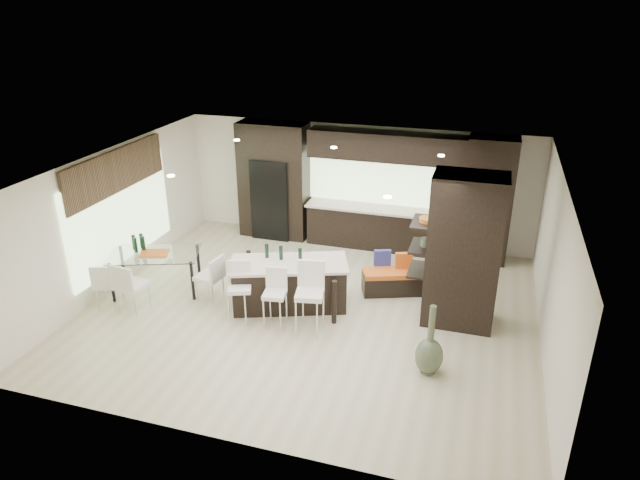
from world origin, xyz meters
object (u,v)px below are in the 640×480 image
(stool_left, at_px, (240,298))
(bench, at_px, (394,281))
(floor_vase, at_px, (430,340))
(chair_near, at_px, (132,288))
(dining_table, at_px, (157,272))
(kitchen_island, at_px, (289,284))
(chair_end, at_px, (209,280))
(stool_right, at_px, (310,306))
(stool_mid, at_px, (275,304))
(chair_far, at_px, (109,286))

(stool_left, bearing_deg, bench, 15.86)
(floor_vase, height_order, chair_near, floor_vase)
(stool_left, height_order, chair_near, chair_near)
(dining_table, xyz_separation_m, chair_near, (0.00, -0.79, 0.06))
(kitchen_island, distance_m, chair_end, 1.54)
(stool_left, bearing_deg, stool_right, -22.47)
(stool_mid, distance_m, chair_far, 3.18)
(stool_left, bearing_deg, stool_mid, -20.38)
(stool_left, height_order, chair_far, stool_left)
(kitchen_island, bearing_deg, dining_table, 164.29)
(stool_right, height_order, chair_far, stool_right)
(bench, bearing_deg, stool_right, -141.94)
(kitchen_island, xyz_separation_m, stool_right, (0.65, -0.78, 0.08))
(dining_table, relative_size, chair_end, 2.01)
(stool_mid, distance_m, floor_vase, 2.78)
(kitchen_island, distance_m, bench, 2.07)
(chair_near, relative_size, chair_end, 1.10)
(floor_vase, relative_size, dining_table, 0.70)
(chair_end, bearing_deg, chair_near, 133.34)
(stool_left, relative_size, stool_mid, 1.04)
(bench, xyz_separation_m, floor_vase, (0.96, -2.37, 0.35))
(stool_mid, relative_size, floor_vase, 0.73)
(kitchen_island, height_order, stool_right, stool_right)
(floor_vase, bearing_deg, stool_mid, 168.14)
(stool_left, distance_m, chair_near, 2.02)
(bench, bearing_deg, chair_near, -175.57)
(chair_far, bearing_deg, chair_end, 5.87)
(stool_right, bearing_deg, kitchen_island, 118.93)
(kitchen_island, relative_size, stool_mid, 2.47)
(chair_near, xyz_separation_m, chair_far, (-0.52, 0.02, -0.04))
(floor_vase, bearing_deg, chair_far, 176.84)
(dining_table, distance_m, chair_end, 1.13)
(stool_mid, bearing_deg, chair_end, 153.02)
(stool_right, xyz_separation_m, chair_near, (-3.30, -0.23, -0.06))
(stool_left, relative_size, chair_far, 1.07)
(bench, bearing_deg, stool_left, -163.77)
(stool_left, distance_m, bench, 3.02)
(stool_mid, relative_size, stool_right, 0.83)
(kitchen_island, height_order, stool_mid, kitchen_island)
(stool_left, relative_size, bench, 0.73)
(kitchen_island, height_order, stool_left, stool_left)
(stool_mid, relative_size, bench, 0.70)
(stool_right, relative_size, floor_vase, 0.89)
(stool_right, relative_size, chair_end, 1.25)
(bench, distance_m, chair_end, 3.53)
(stool_left, xyz_separation_m, chair_far, (-2.52, -0.24, -0.03))
(stool_mid, bearing_deg, chair_far, 176.51)
(bench, bearing_deg, chair_end, -179.44)
(dining_table, relative_size, chair_far, 1.99)
(chair_near, distance_m, chair_far, 0.52)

